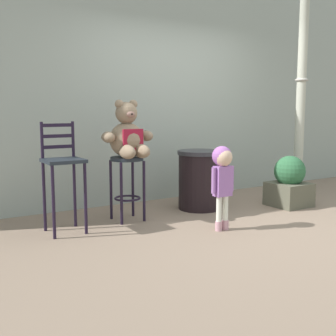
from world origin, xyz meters
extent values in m
plane|color=#826C5B|center=(0.00, 0.00, 0.00)|extent=(24.00, 24.00, 0.00)
cube|color=#949D94|center=(0.00, 1.83, 1.77)|extent=(7.63, 0.30, 3.54)
cylinder|color=#1E242C|center=(-1.04, 0.87, 0.71)|extent=(0.38, 0.38, 0.04)
cylinder|color=black|center=(-1.18, 0.73, 0.35)|extent=(0.03, 0.03, 0.69)
cylinder|color=black|center=(-0.90, 0.73, 0.35)|extent=(0.03, 0.03, 0.69)
cylinder|color=black|center=(-1.18, 1.02, 0.35)|extent=(0.03, 0.03, 0.69)
cylinder|color=black|center=(-0.90, 1.02, 0.35)|extent=(0.03, 0.03, 0.69)
torus|color=black|center=(-1.04, 0.87, 0.26)|extent=(0.31, 0.31, 0.02)
sphere|color=#877058|center=(-1.04, 0.87, 0.93)|extent=(0.39, 0.39, 0.39)
cube|color=maroon|center=(-1.04, 0.72, 0.94)|extent=(0.24, 0.03, 0.23)
sphere|color=#877058|center=(-1.04, 0.87, 1.22)|extent=(0.25, 0.25, 0.25)
ellipsoid|color=#8B6559|center=(-1.04, 0.77, 1.21)|extent=(0.10, 0.08, 0.07)
sphere|color=black|center=(-1.04, 0.74, 1.21)|extent=(0.03, 0.03, 0.03)
sphere|color=#877058|center=(-1.13, 0.87, 1.32)|extent=(0.10, 0.10, 0.10)
sphere|color=#877058|center=(-0.96, 0.87, 1.32)|extent=(0.10, 0.10, 0.10)
ellipsoid|color=#877058|center=(-1.28, 0.85, 0.97)|extent=(0.14, 0.22, 0.12)
ellipsoid|color=#877058|center=(-0.81, 0.85, 0.97)|extent=(0.14, 0.22, 0.12)
ellipsoid|color=#877058|center=(-1.13, 0.69, 0.81)|extent=(0.13, 0.33, 0.16)
ellipsoid|color=#877058|center=(-0.96, 0.69, 0.81)|extent=(0.13, 0.33, 0.16)
cylinder|color=#C5909E|center=(-0.42, -0.02, 0.05)|extent=(0.07, 0.07, 0.10)
cylinder|color=silver|center=(-0.42, -0.02, 0.24)|extent=(0.06, 0.06, 0.27)
cylinder|color=#C5909E|center=(-0.33, -0.02, 0.05)|extent=(0.07, 0.07, 0.10)
cylinder|color=silver|center=(-0.33, -0.02, 0.24)|extent=(0.06, 0.06, 0.27)
cube|color=#9963AE|center=(-0.38, -0.02, 0.53)|extent=(0.18, 0.11, 0.32)
cylinder|color=#9963AE|center=(-0.50, -0.02, 0.54)|extent=(0.05, 0.05, 0.27)
cylinder|color=#9963AE|center=(-0.26, -0.02, 0.54)|extent=(0.05, 0.05, 0.27)
sphere|color=#D8B293|center=(-0.38, -0.02, 0.78)|extent=(0.19, 0.19, 0.19)
sphere|color=#9A59A6|center=(-0.38, 0.00, 0.79)|extent=(0.21, 0.21, 0.21)
cylinder|color=black|center=(0.00, 0.91, 0.35)|extent=(0.54, 0.54, 0.70)
cylinder|color=#2D2D33|center=(0.00, 0.91, 0.72)|extent=(0.58, 0.58, 0.05)
cylinder|color=#A4ADA2|center=(1.62, 0.76, 0.09)|extent=(0.31, 0.31, 0.18)
cylinder|color=#ACAD9B|center=(1.62, 0.76, 1.54)|extent=(0.13, 0.13, 2.72)
torus|color=#ADA89E|center=(1.62, 0.76, 1.67)|extent=(0.18, 0.18, 0.04)
cube|color=#1E242C|center=(-1.81, 0.76, 0.75)|extent=(0.39, 0.39, 0.03)
cylinder|color=black|center=(-1.97, 0.60, 0.37)|extent=(0.03, 0.03, 0.73)
cylinder|color=black|center=(-1.65, 0.60, 0.37)|extent=(0.03, 0.03, 0.73)
cylinder|color=black|center=(-1.97, 0.93, 0.37)|extent=(0.03, 0.03, 0.73)
cylinder|color=black|center=(-1.65, 0.93, 0.37)|extent=(0.03, 0.03, 0.73)
cylinder|color=black|center=(-1.97, 0.93, 0.95)|extent=(0.03, 0.03, 0.37)
cylinder|color=black|center=(-1.65, 0.93, 0.95)|extent=(0.03, 0.03, 0.37)
cube|color=black|center=(-1.81, 0.93, 0.88)|extent=(0.33, 0.02, 0.04)
cube|color=black|center=(-1.81, 0.93, 0.99)|extent=(0.33, 0.02, 0.04)
cube|color=black|center=(-1.81, 0.93, 1.10)|extent=(0.33, 0.02, 0.04)
cube|color=#565544|center=(1.10, 0.42, 0.16)|extent=(0.48, 0.48, 0.31)
sphere|color=#2C603A|center=(1.10, 0.42, 0.46)|extent=(0.41, 0.41, 0.41)
camera|label=1|loc=(-3.13, -3.44, 1.26)|focal=45.47mm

